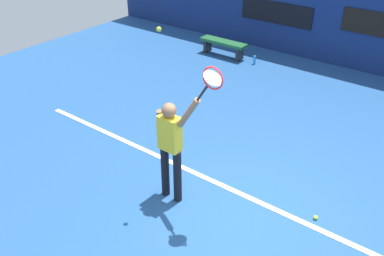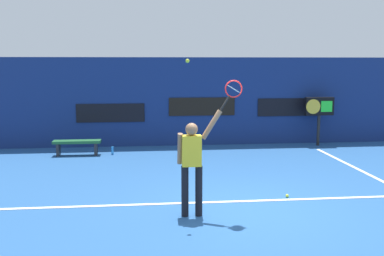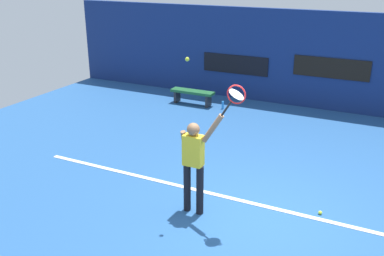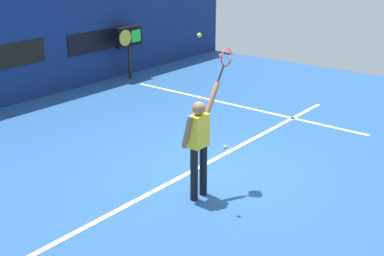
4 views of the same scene
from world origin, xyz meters
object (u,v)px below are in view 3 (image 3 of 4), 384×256
(tennis_player, at_px, (194,160))
(tennis_ball, at_px, (187,59))
(court_bench, at_px, (192,94))
(tennis_racket, at_px, (235,96))
(spare_ball, at_px, (320,213))
(water_bottle, at_px, (223,105))

(tennis_player, bearing_deg, tennis_ball, -142.19)
(court_bench, bearing_deg, tennis_racket, -58.15)
(tennis_racket, height_order, court_bench, tennis_racket)
(tennis_ball, bearing_deg, spare_ball, 24.31)
(tennis_player, relative_size, water_bottle, 8.03)
(water_bottle, xyz_separation_m, spare_ball, (3.86, -4.81, -0.09))
(tennis_racket, bearing_deg, tennis_ball, -175.52)
(tennis_ball, distance_m, water_bottle, 6.58)
(spare_ball, bearing_deg, water_bottle, 128.76)
(tennis_player, bearing_deg, tennis_racket, -0.34)
(tennis_racket, bearing_deg, spare_ball, 33.95)
(tennis_player, bearing_deg, water_bottle, 107.52)
(spare_ball, bearing_deg, tennis_ball, -155.69)
(tennis_ball, height_order, court_bench, tennis_ball)
(tennis_racket, distance_m, court_bench, 7.00)
(water_bottle, bearing_deg, spare_ball, -51.24)
(court_bench, bearing_deg, tennis_ball, -64.53)
(tennis_racket, relative_size, court_bench, 0.43)
(tennis_player, height_order, tennis_racket, tennis_racket)
(tennis_player, xyz_separation_m, water_bottle, (-1.80, 5.71, -0.89))
(court_bench, bearing_deg, spare_ball, -44.48)
(tennis_ball, bearing_deg, water_bottle, 106.55)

